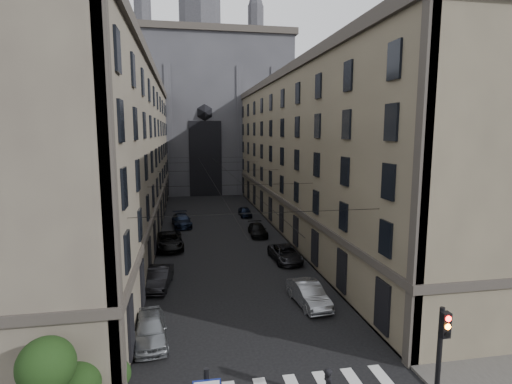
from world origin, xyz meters
TOP-DOWN VIEW (x-y plane):
  - sidewalk_left at (-10.50, 36.00)m, footprint 7.00×80.00m
  - sidewalk_right at (10.50, 36.00)m, footprint 7.00×80.00m
  - building_left at (-13.44, 36.00)m, footprint 13.60×60.60m
  - building_right at (13.44, 36.00)m, footprint 13.60×60.60m
  - gothic_tower at (0.00, 74.96)m, footprint 35.00×23.00m
  - traffic_light_right at (5.60, 1.92)m, footprint 0.34×0.50m
  - shrub_cluster at (-8.72, 5.01)m, footprint 3.90×4.40m
  - tram_wires at (0.00, 35.63)m, footprint 14.00×60.00m
  - car_left_near at (-6.20, 11.03)m, footprint 2.36×4.88m
  - car_left_midnear at (-6.18, 19.32)m, footprint 2.20×4.88m
  - car_left_midfar at (-5.72, 29.86)m, footprint 3.13×6.06m
  - car_left_far at (-4.49, 39.66)m, footprint 2.77×5.66m
  - car_right_near at (4.23, 14.21)m, footprint 2.10×4.90m
  - car_right_midnear at (5.04, 23.77)m, footprint 2.61×5.22m
  - car_right_midfar at (4.20, 33.35)m, footprint 1.99×4.69m
  - car_right_far at (4.39, 44.23)m, footprint 1.68×3.99m

SIDE VIEW (x-z plane):
  - sidewalk_left at x=-10.50m, z-range 0.00..0.15m
  - sidewalk_right at x=10.50m, z-range 0.00..0.15m
  - car_right_far at x=4.39m, z-range 0.00..1.35m
  - car_right_midfar at x=4.20m, z-range 0.00..1.35m
  - car_right_midnear at x=5.04m, z-range 0.00..1.42m
  - car_left_midnear at x=-6.18m, z-range 0.00..1.55m
  - car_right_near at x=4.23m, z-range 0.00..1.57m
  - car_left_far at x=-4.49m, z-range 0.00..1.58m
  - car_left_near at x=-6.20m, z-range 0.00..1.61m
  - car_left_midfar at x=-5.72m, z-range 0.00..1.63m
  - shrub_cluster at x=-8.72m, z-range -0.15..3.75m
  - traffic_light_right at x=5.60m, z-range 0.69..5.89m
  - tram_wires at x=0.00m, z-range 7.03..7.46m
  - building_left at x=-13.44m, z-range -0.08..18.77m
  - building_right at x=13.44m, z-range -0.08..18.77m
  - gothic_tower at x=0.00m, z-range -11.20..46.80m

